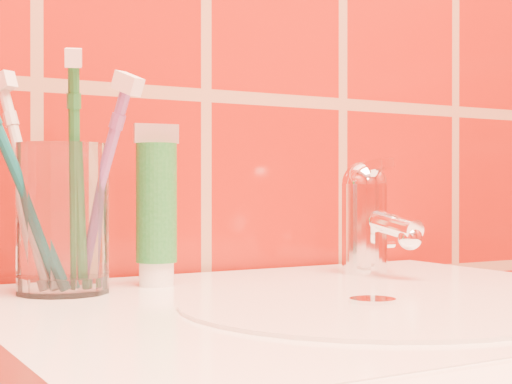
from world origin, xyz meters
TOP-DOWN VIEW (x-y plane):
  - glass_tumbler at (-0.19, 1.10)m, footprint 0.09×0.09m
  - toothpaste_tube at (-0.10, 1.11)m, footprint 0.04×0.04m
  - faucet at (0.14, 1.09)m, footprint 0.05×0.11m
  - toothbrush_0 at (-0.16, 1.08)m, footprint 0.11×0.15m
  - toothbrush_1 at (-0.18, 1.08)m, footprint 0.07×0.11m
  - toothbrush_2 at (-0.22, 1.09)m, footprint 0.11×0.10m
  - toothbrush_3 at (-0.21, 1.12)m, footprint 0.12×0.15m

SIDE VIEW (x-z plane):
  - faucet at x=0.14m, z-range 0.85..0.97m
  - glass_tumbler at x=-0.19m, z-range 0.85..0.98m
  - toothpaste_tube at x=-0.10m, z-range 0.85..1.00m
  - toothbrush_0 at x=-0.16m, z-range 0.84..1.05m
  - toothbrush_2 at x=-0.22m, z-range 0.85..1.04m
  - toothbrush_3 at x=-0.21m, z-range 0.84..1.05m
  - toothbrush_1 at x=-0.18m, z-range 0.84..1.06m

